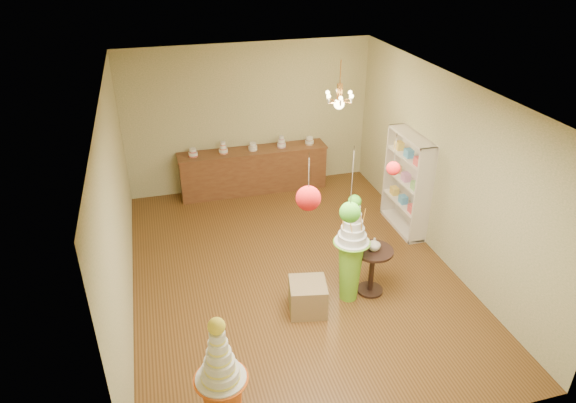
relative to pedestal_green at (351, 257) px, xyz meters
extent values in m
plane|color=#583717|center=(-0.62, 0.86, -0.72)|extent=(6.50, 6.50, 0.00)
plane|color=silver|center=(-0.62, 0.86, 2.28)|extent=(6.50, 6.50, 0.00)
cube|color=tan|center=(-0.62, 4.11, 0.78)|extent=(5.00, 0.04, 3.00)
cube|color=tan|center=(-0.62, -2.39, 0.78)|extent=(5.00, 0.04, 3.00)
cube|color=tan|center=(-3.12, 0.86, 0.78)|extent=(0.04, 6.50, 3.00)
cube|color=tan|center=(1.88, 0.86, 0.78)|extent=(0.04, 6.50, 3.00)
cone|color=#6FBB29|center=(0.00, 0.00, -0.23)|extent=(0.41, 0.41, 0.98)
cylinder|color=silver|center=(0.00, 0.00, 0.27)|extent=(0.55, 0.55, 0.03)
cylinder|color=silver|center=(0.00, 0.00, 0.34)|extent=(0.45, 0.45, 0.11)
cylinder|color=silver|center=(0.00, 0.00, 0.45)|extent=(0.37, 0.37, 0.11)
cylinder|color=silver|center=(0.00, 0.00, 0.56)|extent=(0.30, 0.30, 0.11)
cylinder|color=silver|center=(0.00, 0.00, 0.67)|extent=(0.25, 0.25, 0.11)
cylinder|color=silver|center=(0.00, 0.00, 0.78)|extent=(0.20, 0.20, 0.11)
sphere|color=green|center=(0.00, 0.00, 0.92)|extent=(0.18, 0.18, 0.18)
cylinder|color=silver|center=(-2.17, -1.99, 0.28)|extent=(0.66, 0.66, 0.03)
cylinder|color=silver|center=(-2.17, -1.99, 0.35)|extent=(0.49, 0.49, 0.12)
cylinder|color=silver|center=(-2.17, -1.99, 0.47)|extent=(0.40, 0.40, 0.12)
cylinder|color=silver|center=(-2.17, -1.99, 0.58)|extent=(0.32, 0.32, 0.12)
cylinder|color=silver|center=(-2.17, -1.99, 0.70)|extent=(0.25, 0.25, 0.12)
cylinder|color=silver|center=(-2.17, -1.99, 0.82)|extent=(0.20, 0.20, 0.12)
sphere|color=gold|center=(-2.17, -1.99, 0.95)|extent=(0.17, 0.17, 0.17)
cube|color=olive|center=(-0.68, -0.12, -0.48)|extent=(0.61, 0.61, 0.47)
cube|color=brown|center=(-0.62, 3.83, -0.27)|extent=(3.00, 0.50, 0.90)
cube|color=brown|center=(-0.62, 3.83, 0.18)|extent=(3.04, 0.54, 0.03)
cylinder|color=silver|center=(-1.82, 3.83, 0.28)|extent=(0.18, 0.18, 0.16)
cylinder|color=silver|center=(-1.22, 3.83, 0.32)|extent=(0.18, 0.18, 0.24)
cylinder|color=silver|center=(-0.62, 3.83, 0.28)|extent=(0.18, 0.18, 0.16)
cylinder|color=silver|center=(-0.02, 3.83, 0.32)|extent=(0.18, 0.18, 0.24)
cylinder|color=silver|center=(0.58, 3.83, 0.28)|extent=(0.18, 0.18, 0.16)
cube|color=beige|center=(1.86, 1.66, 0.18)|extent=(0.04, 1.20, 1.80)
cube|color=beige|center=(1.70, 1.66, -0.22)|extent=(0.30, 1.14, 0.03)
cube|color=beige|center=(1.70, 1.66, 0.23)|extent=(0.30, 1.14, 0.03)
cube|color=beige|center=(1.70, 1.66, 0.68)|extent=(0.30, 1.14, 0.03)
cylinder|color=black|center=(0.38, 0.05, -0.70)|extent=(0.51, 0.51, 0.04)
cylinder|color=black|center=(0.38, 0.05, -0.35)|extent=(0.10, 0.10, 0.74)
cylinder|color=black|center=(0.38, 0.05, 0.02)|extent=(0.77, 0.77, 0.04)
imported|color=beige|center=(0.38, 0.05, 0.13)|extent=(0.19, 0.19, 0.20)
cylinder|color=#413B2F|center=(-1.08, -1.30, 2.03)|extent=(0.01, 0.01, 0.50)
sphere|color=red|center=(-1.08, -1.30, 1.78)|extent=(0.26, 0.26, 0.26)
cylinder|color=#413B2F|center=(-0.59, -1.25, 1.90)|extent=(0.01, 0.01, 0.76)
sphere|color=green|center=(-0.59, -1.25, 1.52)|extent=(0.23, 0.23, 0.23)
cylinder|color=#413B2F|center=(-0.03, -1.04, 2.08)|extent=(0.01, 0.01, 0.41)
sphere|color=red|center=(-0.03, -1.04, 1.87)|extent=(0.15, 0.15, 0.15)
cylinder|color=#E1994F|center=(0.59, 2.29, 2.03)|extent=(0.02, 0.02, 0.50)
cylinder|color=#E1994F|center=(0.59, 2.29, 1.73)|extent=(0.10, 0.10, 0.30)
sphere|color=#E5C57E|center=(0.59, 2.29, 1.53)|extent=(0.18, 0.18, 0.18)
camera|label=1|loc=(-2.49, -5.65, 4.21)|focal=32.00mm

